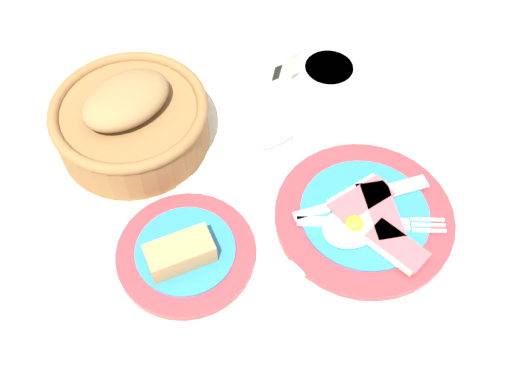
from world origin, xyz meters
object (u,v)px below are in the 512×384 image
object	(u,v)px
breakfast_plate	(365,217)
bread_basket	(131,119)
sugar_cup	(327,84)
teaspoon_near_cup	(259,146)
bread_plate	(185,253)
teaspoon_by_saucer	(289,285)
number_card	(272,69)

from	to	relation	value
breakfast_plate	bread_basket	size ratio (longest dim) A/B	1.07
sugar_cup	teaspoon_near_cup	bearing A→B (deg)	-163.63
bread_basket	bread_plate	bearing A→B (deg)	-91.39
teaspoon_by_saucer	teaspoon_near_cup	xyz separation A→B (m)	(0.06, 0.21, 0.00)
sugar_cup	teaspoon_by_saucer	bearing A→B (deg)	-126.86
bread_plate	teaspoon_by_saucer	xyz separation A→B (m)	(0.10, -0.09, -0.01)
bread_basket	teaspoon_near_cup	size ratio (longest dim) A/B	1.11
teaspoon_by_saucer	teaspoon_near_cup	bearing A→B (deg)	38.17
number_card	teaspoon_near_cup	distance (m)	0.12
breakfast_plate	teaspoon_near_cup	xyz separation A→B (m)	(-0.07, 0.17, -0.00)
bread_basket	teaspoon_by_saucer	bearing A→B (deg)	-72.49
breakfast_plate	teaspoon_near_cup	size ratio (longest dim) A/B	1.19
number_card	bread_plate	bearing A→B (deg)	-139.75
bread_plate	bread_basket	world-z (taller)	bread_basket
breakfast_plate	sugar_cup	size ratio (longest dim) A/B	2.79
breakfast_plate	sugar_cup	world-z (taller)	sugar_cup
breakfast_plate	teaspoon_near_cup	bearing A→B (deg)	113.55
sugar_cup	teaspoon_near_cup	size ratio (longest dim) A/B	0.43
bread_plate	bread_basket	bearing A→B (deg)	88.61
sugar_cup	bread_basket	bearing A→B (deg)	169.51
sugar_cup	bread_basket	xyz separation A→B (m)	(-0.28, 0.05, 0.01)
bread_plate	number_card	world-z (taller)	number_card
sugar_cup	number_card	distance (m)	0.08
teaspoon_by_saucer	teaspoon_near_cup	size ratio (longest dim) A/B	0.86
number_card	teaspoon_near_cup	bearing A→B (deg)	-128.36
breakfast_plate	bread_plate	world-z (taller)	bread_plate
teaspoon_by_saucer	breakfast_plate	bearing A→B (deg)	-18.57
teaspoon_near_cup	breakfast_plate	bearing A→B (deg)	-72.75
teaspoon_near_cup	bread_basket	bearing A→B (deg)	143.48
number_card	breakfast_plate	bearing A→B (deg)	-92.91
breakfast_plate	bread_basket	distance (m)	0.34
breakfast_plate	bread_basket	xyz separation A→B (m)	(-0.22, 0.25, 0.03)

